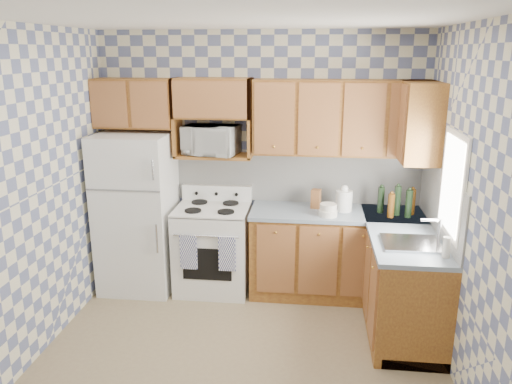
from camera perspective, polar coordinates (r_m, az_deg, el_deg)
floor at (r=4.40m, az=-1.86°, el=-18.59°), size 3.40×3.40×0.00m
back_wall at (r=5.34m, az=0.51°, el=3.51°), size 3.40×0.02×2.70m
right_wall at (r=3.94m, az=23.24°, el=-2.30°), size 0.02×3.20×2.70m
backsplash_back at (r=5.34m, az=4.77°, el=1.80°), size 2.60×0.02×0.56m
backsplash_right at (r=4.72m, az=20.28°, el=-1.04°), size 0.02×1.60×0.56m
refrigerator at (r=5.43m, az=-13.41°, el=-2.30°), size 0.75×0.70×1.68m
stove_body at (r=5.37m, az=-4.90°, el=-6.53°), size 0.76×0.65×0.90m
cooktop at (r=5.22m, az=-5.02°, el=-1.91°), size 0.76×0.65×0.02m
backguard at (r=5.45m, az=-4.47°, el=-0.08°), size 0.76×0.08×0.17m
dish_towel_left at (r=5.06m, az=-7.71°, el=-6.83°), size 0.17×0.02×0.36m
dish_towel_right at (r=4.99m, az=-3.32°, el=-7.08°), size 0.17×0.02×0.36m
base_cabinets_back at (r=5.31m, az=9.09°, el=-7.08°), size 1.75×0.60×0.88m
base_cabinets_right at (r=4.92m, az=16.11°, el=-9.45°), size 0.60×1.60×0.88m
countertop_back at (r=5.15m, az=9.32°, el=-2.38°), size 1.77×0.63×0.04m
countertop_right at (r=4.75m, az=16.47°, el=-4.41°), size 0.63×1.60×0.04m
upper_cabinets_back at (r=5.08m, az=9.73°, el=8.36°), size 1.75×0.33×0.74m
upper_cabinets_fridge at (r=5.38m, az=-13.67°, el=9.85°), size 0.82×0.33×0.50m
upper_cabinets_right at (r=4.98m, az=18.08°, el=7.68°), size 0.33×0.70×0.74m
microwave_shelf at (r=5.24m, az=-4.81°, el=4.15°), size 0.80×0.33×0.03m
microwave at (r=5.21m, az=-5.15°, el=5.95°), size 0.60×0.45×0.30m
sink at (r=4.42m, az=17.30°, el=-5.67°), size 0.48×0.40×0.03m
window at (r=4.32m, az=21.57°, el=0.80°), size 0.02×0.66×0.86m
bottle_0 at (r=5.11m, az=15.84°, el=-0.96°), size 0.06×0.06×0.29m
bottle_1 at (r=5.07m, az=17.05°, el=-1.29°), size 0.06×0.06×0.28m
bottle_2 at (r=5.18m, az=17.40°, el=-1.09°), size 0.06×0.06×0.26m
bottle_3 at (r=5.03m, az=15.17°, el=-1.52°), size 0.06×0.06×0.24m
bottle_4 at (r=5.15m, az=14.08°, el=-0.88°), size 0.06×0.06×0.27m
knife_block at (r=5.18m, az=6.86°, el=-0.78°), size 0.11×0.11×0.20m
electric_kettle at (r=5.14m, az=10.02°, el=-0.98°), size 0.17×0.17×0.21m
food_containers at (r=4.96m, az=8.24°, el=-2.04°), size 0.18×0.18×0.12m
soap_bottle at (r=4.21m, az=20.95°, el=-5.93°), size 0.06×0.06×0.17m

